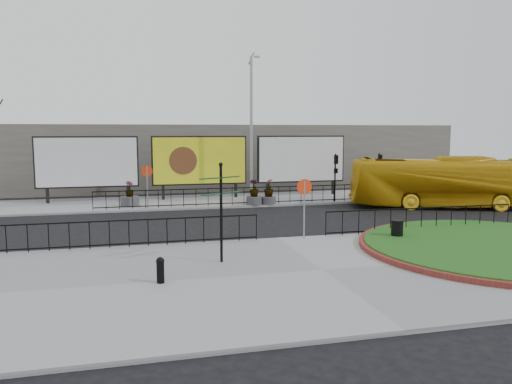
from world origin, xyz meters
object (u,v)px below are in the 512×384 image
object	(u,v)px
planter_b	(254,195)
bollard	(160,269)
lamp_post	(251,126)
planter_a	(130,198)
fingerpost_sign	(221,202)
bus	(444,182)
litter_bin	(397,230)
planter_c	(269,194)
billboard_mid	(200,161)

from	to	relation	value
planter_b	bollard	bearing A→B (deg)	-113.71
lamp_post	planter_a	size ratio (longest dim) A/B	6.22
fingerpost_sign	bollard	bearing A→B (deg)	-160.68
lamp_post	planter_a	xyz separation A→B (m)	(-7.51, -0.38, -4.22)
bus	planter_b	bearing A→B (deg)	93.35
litter_bin	planter_c	size ratio (longest dim) A/B	0.55
planter_c	fingerpost_sign	bearing A→B (deg)	-112.20
bollard	lamp_post	bearing A→B (deg)	67.73
planter_a	planter_b	world-z (taller)	planter_b
planter_b	planter_c	xyz separation A→B (m)	(0.92, 0.00, 0.04)
litter_bin	planter_b	size ratio (longest dim) A/B	0.55
bus	litter_bin	bearing A→B (deg)	156.22
planter_a	planter_b	bearing A→B (deg)	-9.53
lamp_post	planter_a	world-z (taller)	lamp_post
lamp_post	fingerpost_sign	bearing A→B (deg)	-107.41
billboard_mid	planter_b	xyz separation A→B (m)	(2.78, -3.57, -1.89)
bus	planter_c	xyz separation A→B (m)	(-9.86, 3.19, -0.77)
bollard	litter_bin	distance (m)	10.19
bollard	bus	xyz separation A→B (m)	(17.16, 11.34, 0.98)
litter_bin	planter_b	world-z (taller)	planter_b
fingerpost_sign	litter_bin	bearing A→B (deg)	-10.80
bollard	litter_bin	size ratio (longest dim) A/B	0.91
bus	planter_c	size ratio (longest dim) A/B	7.14
bollard	planter_b	world-z (taller)	planter_b
planter_a	planter_b	size ratio (longest dim) A/B	0.97
fingerpost_sign	litter_bin	size ratio (longest dim) A/B	4.01
planter_a	billboard_mid	bearing A→B (deg)	27.57
lamp_post	bollard	bearing A→B (deg)	-112.27
planter_b	planter_c	bearing A→B (deg)	0.00
billboard_mid	bus	bearing A→B (deg)	-26.51
lamp_post	planter_c	bearing A→B (deg)	-66.59
lamp_post	planter_c	xyz separation A→B (m)	(0.69, -1.60, -4.08)
fingerpost_sign	bollard	world-z (taller)	fingerpost_sign
planter_a	planter_c	distance (m)	8.29
billboard_mid	planter_b	size ratio (longest dim) A/B	4.06
bollard	litter_bin	bearing A→B (deg)	19.55
litter_bin	bus	xyz separation A→B (m)	(7.56, 7.93, 0.97)
lamp_post	planter_b	distance (m)	4.42
fingerpost_sign	planter_c	distance (m)	13.72
billboard_mid	planter_a	xyz separation A→B (m)	(-4.50, -2.35, -2.00)
bollard	planter_b	xyz separation A→B (m)	(6.38, 14.54, 0.17)
litter_bin	planter_b	bearing A→B (deg)	106.12
billboard_mid	litter_bin	size ratio (longest dim) A/B	7.37
bollard	planter_b	size ratio (longest dim) A/B	0.50
fingerpost_sign	bollard	xyz separation A→B (m)	(-2.14, -1.90, -1.62)
lamp_post	litter_bin	xyz separation A→B (m)	(2.99, -12.73, -4.28)
billboard_mid	lamp_post	distance (m)	4.23
fingerpost_sign	planter_a	xyz separation A→B (m)	(-3.04, 13.86, -1.56)
fingerpost_sign	planter_b	xyz separation A→B (m)	(4.24, 12.64, -1.45)
bollard	planter_a	distance (m)	15.78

